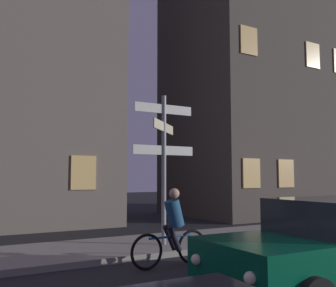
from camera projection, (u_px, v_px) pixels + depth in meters
sidewalk_kerb at (169, 243)px, 10.22m from camera, size 40.00×2.68×0.14m
signpost at (164, 153)px, 9.83m from camera, size 1.75×1.26×3.84m
car_near_right at (332, 244)px, 6.10m from camera, size 4.43×1.97×1.49m
cyclist at (172, 230)px, 7.88m from camera, size 1.82×0.34×1.61m
building_right_block at (263, 31)px, 20.72m from camera, size 9.79×6.40×19.62m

